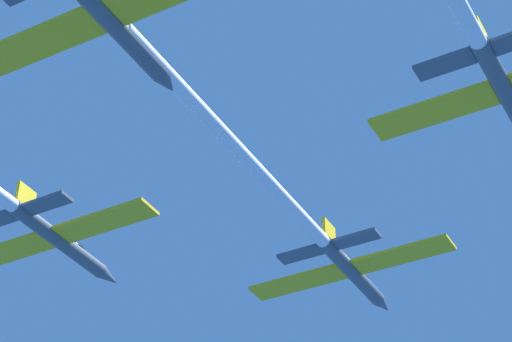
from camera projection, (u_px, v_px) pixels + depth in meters
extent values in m
cylinder|color=#4C5660|center=(352.00, 272.00, 96.97)|extent=(1.37, 12.47, 1.37)
cone|color=#4C5660|center=(383.00, 305.00, 102.39)|extent=(1.34, 2.74, 1.34)
ellipsoid|color=black|center=(363.00, 279.00, 99.26)|extent=(0.96, 2.49, 0.69)
cube|color=yellow|center=(298.00, 283.00, 98.64)|extent=(9.48, 2.74, 0.30)
cube|color=yellow|center=(403.00, 255.00, 94.40)|extent=(9.48, 2.74, 0.30)
cube|color=yellow|center=(329.00, 232.00, 94.39)|extent=(0.36, 2.24, 2.00)
cube|color=#4C5660|center=(301.00, 254.00, 94.34)|extent=(4.27, 1.65, 0.30)
cube|color=#4C5660|center=(357.00, 239.00, 92.13)|extent=(4.27, 1.65, 0.30)
cylinder|color=white|center=(238.00, 150.00, 81.26)|extent=(1.23, 31.62, 1.23)
cylinder|color=#4C5660|center=(59.00, 240.00, 90.90)|extent=(1.37, 12.47, 1.37)
cone|color=#4C5660|center=(109.00, 277.00, 96.32)|extent=(1.34, 2.74, 1.34)
ellipsoid|color=black|center=(78.00, 249.00, 93.19)|extent=(0.96, 2.49, 0.69)
cube|color=yellow|center=(7.00, 252.00, 92.57)|extent=(9.48, 2.74, 0.30)
cube|color=yellow|center=(105.00, 221.00, 88.33)|extent=(9.48, 2.74, 0.30)
cube|color=yellow|center=(26.00, 197.00, 88.32)|extent=(0.36, 2.24, 2.00)
cube|color=#4C5660|center=(47.00, 203.00, 86.06)|extent=(4.27, 1.65, 0.30)
cylinder|color=#4C5660|center=(507.00, 94.00, 74.36)|extent=(1.37, 12.47, 1.37)
cube|color=yellow|center=(433.00, 112.00, 76.04)|extent=(9.48, 2.74, 0.30)
cube|color=yellow|center=(481.00, 36.00, 71.79)|extent=(0.36, 2.24, 2.00)
cube|color=#4C5660|center=(445.00, 64.00, 71.73)|extent=(4.27, 1.65, 0.30)
cylinder|color=#4C5660|center=(110.00, 21.00, 68.94)|extent=(1.37, 12.47, 1.37)
cone|color=#4C5660|center=(171.00, 85.00, 74.36)|extent=(1.34, 2.74, 1.34)
ellipsoid|color=black|center=(134.00, 39.00, 71.23)|extent=(0.96, 2.49, 0.69)
cube|color=yellow|center=(41.00, 42.00, 70.61)|extent=(9.48, 2.74, 0.30)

